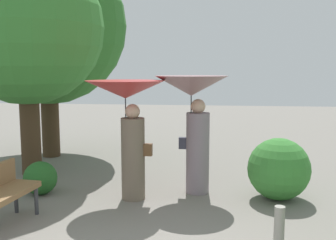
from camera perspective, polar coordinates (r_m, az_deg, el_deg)
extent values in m
cylinder|color=#6B5B4C|center=(6.60, -5.08, -5.62)|extent=(0.39, 0.39, 1.37)
sphere|color=tan|center=(6.47, -5.17, 1.25)|extent=(0.24, 0.24, 0.24)
cylinder|color=#333338|center=(6.52, -6.14, -0.35)|extent=(0.02, 0.02, 0.79)
cone|color=#B22D2D|center=(6.47, -6.21, 4.42)|extent=(1.31, 1.31, 0.29)
cube|color=brown|center=(6.50, -2.93, -4.33)|extent=(0.14, 0.10, 0.20)
cylinder|color=gray|center=(6.92, 4.32, -4.79)|extent=(0.40, 0.40, 1.42)
sphere|color=tan|center=(6.79, 4.39, 1.99)|extent=(0.25, 0.25, 0.25)
cylinder|color=#333338|center=(6.83, 3.36, 0.25)|extent=(0.02, 0.02, 0.78)
cone|color=gray|center=(6.78, 3.39, 4.97)|extent=(1.26, 1.26, 0.34)
cube|color=#333342|center=(6.92, 2.17, -3.35)|extent=(0.14, 0.10, 0.20)
cylinder|color=#38383D|center=(6.32, -18.55, -10.95)|extent=(0.06, 0.06, 0.44)
cylinder|color=#38383D|center=(6.50, -21.17, -10.56)|extent=(0.06, 0.06, 0.44)
cylinder|color=#42301E|center=(10.07, -16.96, 6.98)|extent=(0.43, 0.43, 4.28)
sphere|color=#2D6B28|center=(10.12, -17.20, 13.05)|extent=(3.82, 3.82, 3.82)
cylinder|color=#42301E|center=(8.48, -19.64, 5.85)|extent=(0.40, 0.40, 4.00)
sphere|color=#387F33|center=(8.52, -19.94, 12.57)|extent=(3.11, 3.11, 3.11)
sphere|color=#235B23|center=(7.24, -18.02, -8.01)|extent=(0.58, 0.58, 0.58)
sphere|color=#387F33|center=(6.84, 15.76, -6.85)|extent=(1.03, 1.03, 1.03)
cylinder|color=gray|center=(4.86, 15.79, -15.41)|extent=(0.12, 0.12, 0.62)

